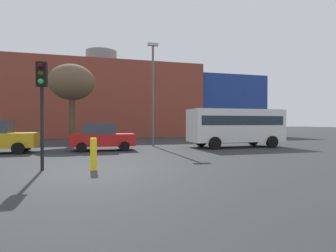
{
  "coord_description": "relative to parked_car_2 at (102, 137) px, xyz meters",
  "views": [
    {
      "loc": [
        0.1,
        -10.05,
        1.75
      ],
      "look_at": [
        5.45,
        9.22,
        1.52
      ],
      "focal_mm": 28.92,
      "sensor_mm": 36.0,
      "label": 1
    }
  ],
  "objects": [
    {
      "name": "ground_plane",
      "position": [
        -0.64,
        -7.62,
        -0.85
      ],
      "size": [
        200.0,
        200.0,
        0.0
      ],
      "primitive_type": "plane",
      "color": "#2D3033"
    },
    {
      "name": "building_backdrop",
      "position": [
        0.55,
        19.3,
        3.64
      ],
      "size": [
        44.44,
        10.15,
        11.25
      ],
      "color": "brown",
      "rests_on": "ground_plane"
    },
    {
      "name": "parked_car_2",
      "position": [
        0.0,
        0.0,
        0.0
      ],
      "size": [
        3.94,
        1.94,
        1.71
      ],
      "color": "red",
      "rests_on": "ground_plane"
    },
    {
      "name": "white_bus",
      "position": [
        9.4,
        -0.16,
        0.77
      ],
      "size": [
        6.8,
        2.62,
        2.72
      ],
      "color": "white",
      "rests_on": "ground_plane"
    },
    {
      "name": "traffic_light_island",
      "position": [
        -2.36,
        -6.85,
        2.08
      ],
      "size": [
        0.38,
        0.37,
        3.99
      ],
      "rotation": [
        0.0,
        0.0,
        -1.65
      ],
      "color": "black",
      "rests_on": "ground_plane"
    },
    {
      "name": "bare_tree_0",
      "position": [
        -2.2,
        5.7,
        4.16
      ],
      "size": [
        3.64,
        3.64,
        6.54
      ],
      "color": "brown",
      "rests_on": "ground_plane"
    },
    {
      "name": "bollard_yellow_0",
      "position": [
        -0.53,
        -7.34,
        -0.25
      ],
      "size": [
        0.24,
        0.24,
        1.2
      ],
      "primitive_type": "cylinder",
      "color": "yellow",
      "rests_on": "ground_plane"
    },
    {
      "name": "street_lamp",
      "position": [
        3.79,
        2.16,
        3.54
      ],
      "size": [
        0.8,
        0.24,
        7.73
      ],
      "color": "#59595E",
      "rests_on": "ground_plane"
    }
  ]
}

